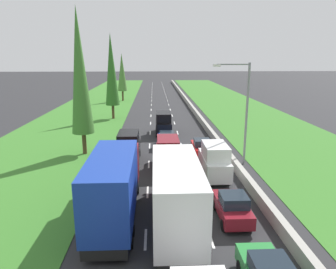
{
  "coord_description": "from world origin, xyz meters",
  "views": [
    {
      "loc": [
        -1.22,
        0.09,
        9.48
      ],
      "look_at": [
        0.26,
        32.98,
        1.27
      ],
      "focal_mm": 33.5,
      "sensor_mm": 36.0,
      "label": 1
    }
  ],
  "objects_px": {
    "maroon_hatchback_right_lane": "(232,207)",
    "white_van_right_lane": "(215,161)",
    "black_van_left_lane": "(129,147)",
    "red_hatchback_right_lane": "(202,147)",
    "white_box_truck_centre_lane": "(175,192)",
    "blue_hatchback_centre_lane": "(167,139)",
    "poplar_tree_second": "(80,72)",
    "poplar_tree_third": "(111,70)",
    "maroon_van_centre_lane": "(168,154)",
    "black_van_centre_lane": "(163,123)",
    "blue_box_truck_left_lane": "(114,185)",
    "poplar_tree_fourth": "(122,72)",
    "street_light_mast": "(243,107)"
  },
  "relations": [
    {
      "from": "white_box_truck_centre_lane",
      "to": "blue_hatchback_centre_lane",
      "type": "relative_size",
      "value": 2.41
    },
    {
      "from": "poplar_tree_second",
      "to": "poplar_tree_third",
      "type": "xyz_separation_m",
      "value": [
        0.57,
        18.3,
        -0.54
      ]
    },
    {
      "from": "white_box_truck_centre_lane",
      "to": "poplar_tree_second",
      "type": "distance_m",
      "value": 17.5
    },
    {
      "from": "black_van_centre_lane",
      "to": "red_hatchback_right_lane",
      "type": "xyz_separation_m",
      "value": [
        3.47,
        -8.87,
        -0.56
      ]
    },
    {
      "from": "red_hatchback_right_lane",
      "to": "black_van_centre_lane",
      "type": "bearing_deg",
      "value": 111.35
    },
    {
      "from": "red_hatchback_right_lane",
      "to": "poplar_tree_second",
      "type": "height_order",
      "value": "poplar_tree_second"
    },
    {
      "from": "blue_box_truck_left_lane",
      "to": "white_van_right_lane",
      "type": "relative_size",
      "value": 1.92
    },
    {
      "from": "poplar_tree_fourth",
      "to": "white_box_truck_centre_lane",
      "type": "bearing_deg",
      "value": -81.49
    },
    {
      "from": "poplar_tree_fourth",
      "to": "red_hatchback_right_lane",
      "type": "bearing_deg",
      "value": -74.0
    },
    {
      "from": "white_van_right_lane",
      "to": "black_van_left_lane",
      "type": "bearing_deg",
      "value": 149.25
    },
    {
      "from": "maroon_hatchback_right_lane",
      "to": "poplar_tree_fourth",
      "type": "xyz_separation_m",
      "value": [
        -11.41,
        52.41,
        5.31
      ]
    },
    {
      "from": "maroon_hatchback_right_lane",
      "to": "black_van_left_lane",
      "type": "bearing_deg",
      "value": 122.07
    },
    {
      "from": "poplar_tree_fourth",
      "to": "maroon_hatchback_right_lane",
      "type": "bearing_deg",
      "value": -77.72
    },
    {
      "from": "white_box_truck_centre_lane",
      "to": "poplar_tree_third",
      "type": "relative_size",
      "value": 0.72
    },
    {
      "from": "maroon_van_centre_lane",
      "to": "poplar_tree_third",
      "type": "bearing_deg",
      "value": 108.14
    },
    {
      "from": "black_van_left_lane",
      "to": "blue_hatchback_centre_lane",
      "type": "xyz_separation_m",
      "value": [
        3.69,
        4.63,
        -0.56
      ]
    },
    {
      "from": "maroon_van_centre_lane",
      "to": "poplar_tree_fourth",
      "type": "height_order",
      "value": "poplar_tree_fourth"
    },
    {
      "from": "white_van_right_lane",
      "to": "poplar_tree_third",
      "type": "relative_size",
      "value": 0.38
    },
    {
      "from": "white_box_truck_centre_lane",
      "to": "blue_hatchback_centre_lane",
      "type": "xyz_separation_m",
      "value": [
        0.2,
        16.47,
        -1.35
      ]
    },
    {
      "from": "poplar_tree_second",
      "to": "red_hatchback_right_lane",
      "type": "bearing_deg",
      "value": -5.43
    },
    {
      "from": "maroon_van_centre_lane",
      "to": "maroon_hatchback_right_lane",
      "type": "relative_size",
      "value": 1.26
    },
    {
      "from": "maroon_hatchback_right_lane",
      "to": "black_van_centre_lane",
      "type": "relative_size",
      "value": 0.8
    },
    {
      "from": "poplar_tree_fourth",
      "to": "blue_hatchback_centre_lane",
      "type": "bearing_deg",
      "value": -77.47
    },
    {
      "from": "maroon_hatchback_right_lane",
      "to": "black_van_centre_lane",
      "type": "xyz_separation_m",
      "value": [
        -3.42,
        21.35,
        0.56
      ]
    },
    {
      "from": "black_van_left_lane",
      "to": "maroon_hatchback_right_lane",
      "type": "distance_m",
      "value": 13.08
    },
    {
      "from": "white_box_truck_centre_lane",
      "to": "poplar_tree_third",
      "type": "distance_m",
      "value": 33.93
    },
    {
      "from": "blue_hatchback_centre_lane",
      "to": "red_hatchback_right_lane",
      "type": "distance_m",
      "value": 4.61
    },
    {
      "from": "black_van_left_lane",
      "to": "poplar_tree_third",
      "type": "bearing_deg",
      "value": 100.96
    },
    {
      "from": "blue_box_truck_left_lane",
      "to": "street_light_mast",
      "type": "height_order",
      "value": "street_light_mast"
    },
    {
      "from": "black_van_centre_lane",
      "to": "white_van_right_lane",
      "type": "bearing_deg",
      "value": -75.94
    },
    {
      "from": "white_van_right_lane",
      "to": "white_box_truck_centre_lane",
      "type": "bearing_deg",
      "value": -115.78
    },
    {
      "from": "white_box_truck_centre_lane",
      "to": "street_light_mast",
      "type": "relative_size",
      "value": 1.04
    },
    {
      "from": "poplar_tree_second",
      "to": "poplar_tree_fourth",
      "type": "xyz_separation_m",
      "value": [
        0.13,
        38.83,
        -1.94
      ]
    },
    {
      "from": "black_van_left_lane",
      "to": "black_van_centre_lane",
      "type": "xyz_separation_m",
      "value": [
        3.51,
        10.28,
        0.0
      ]
    },
    {
      "from": "black_van_left_lane",
      "to": "poplar_tree_second",
      "type": "height_order",
      "value": "poplar_tree_second"
    },
    {
      "from": "blue_hatchback_centre_lane",
      "to": "red_hatchback_right_lane",
      "type": "height_order",
      "value": "same"
    },
    {
      "from": "maroon_hatchback_right_lane",
      "to": "poplar_tree_third",
      "type": "bearing_deg",
      "value": 108.99
    },
    {
      "from": "poplar_tree_second",
      "to": "poplar_tree_third",
      "type": "relative_size",
      "value": 1.08
    },
    {
      "from": "poplar_tree_third",
      "to": "maroon_hatchback_right_lane",
      "type": "bearing_deg",
      "value": -71.01
    },
    {
      "from": "maroon_hatchback_right_lane",
      "to": "red_hatchback_right_lane",
      "type": "relative_size",
      "value": 1.0
    },
    {
      "from": "street_light_mast",
      "to": "white_box_truck_centre_lane",
      "type": "bearing_deg",
      "value": -121.79
    },
    {
      "from": "maroon_hatchback_right_lane",
      "to": "white_van_right_lane",
      "type": "distance_m",
      "value": 6.84
    },
    {
      "from": "black_van_left_lane",
      "to": "blue_box_truck_left_lane",
      "type": "bearing_deg",
      "value": -90.0
    },
    {
      "from": "maroon_hatchback_right_lane",
      "to": "red_hatchback_right_lane",
      "type": "xyz_separation_m",
      "value": [
        0.04,
        12.48,
        0.0
      ]
    },
    {
      "from": "white_van_right_lane",
      "to": "red_hatchback_right_lane",
      "type": "xyz_separation_m",
      "value": [
        -0.17,
        5.66,
        -0.56
      ]
    },
    {
      "from": "maroon_hatchback_right_lane",
      "to": "black_van_centre_lane",
      "type": "distance_m",
      "value": 21.63
    },
    {
      "from": "maroon_van_centre_lane",
      "to": "blue_hatchback_centre_lane",
      "type": "distance_m",
      "value": 6.84
    },
    {
      "from": "white_box_truck_centre_lane",
      "to": "poplar_tree_third",
      "type": "height_order",
      "value": "poplar_tree_third"
    },
    {
      "from": "maroon_van_centre_lane",
      "to": "black_van_left_lane",
      "type": "xyz_separation_m",
      "value": [
        -3.5,
        2.19,
        0.0
      ]
    },
    {
      "from": "blue_box_truck_left_lane",
      "to": "black_van_centre_lane",
      "type": "xyz_separation_m",
      "value": [
        3.51,
        20.91,
        -0.78
      ]
    }
  ]
}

